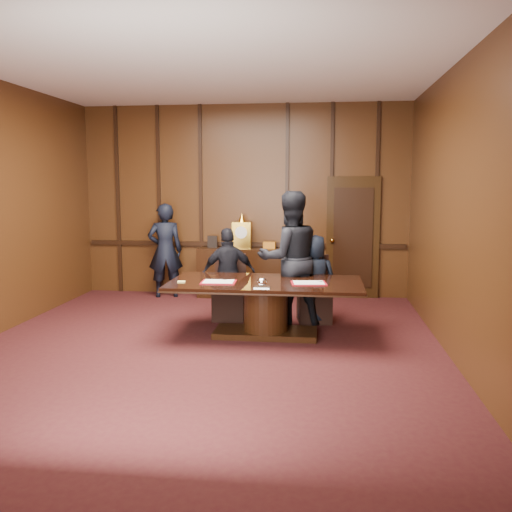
{
  "coord_description": "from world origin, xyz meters",
  "views": [
    {
      "loc": [
        1.44,
        -6.43,
        2.09
      ],
      "look_at": [
        0.52,
        1.16,
        1.05
      ],
      "focal_mm": 38.0,
      "sensor_mm": 36.0,
      "label": 1
    }
  ],
  "objects_px": {
    "conference_table": "(266,299)",
    "witness_right": "(290,259)",
    "signatory_right": "(315,279)",
    "sideboard": "(242,271)",
    "witness_left": "(165,250)",
    "signatory_left": "(229,274)"
  },
  "relations": [
    {
      "from": "conference_table",
      "to": "witness_right",
      "type": "height_order",
      "value": "witness_right"
    },
    {
      "from": "witness_left",
      "to": "sideboard",
      "type": "bearing_deg",
      "value": 169.83
    },
    {
      "from": "conference_table",
      "to": "witness_left",
      "type": "distance_m",
      "value": 3.16
    },
    {
      "from": "conference_table",
      "to": "signatory_left",
      "type": "xyz_separation_m",
      "value": [
        -0.65,
        0.8,
        0.2
      ]
    },
    {
      "from": "sideboard",
      "to": "conference_table",
      "type": "xyz_separation_m",
      "value": [
        0.7,
        -2.5,
        0.02
      ]
    },
    {
      "from": "witness_right",
      "to": "signatory_right",
      "type": "bearing_deg",
      "value": -179.18
    },
    {
      "from": "witness_left",
      "to": "witness_right",
      "type": "height_order",
      "value": "witness_right"
    },
    {
      "from": "conference_table",
      "to": "witness_left",
      "type": "bearing_deg",
      "value": 131.79
    },
    {
      "from": "signatory_left",
      "to": "witness_left",
      "type": "relative_size",
      "value": 0.82
    },
    {
      "from": "conference_table",
      "to": "witness_right",
      "type": "xyz_separation_m",
      "value": [
        0.29,
        0.65,
        0.47
      ]
    },
    {
      "from": "sideboard",
      "to": "witness_left",
      "type": "height_order",
      "value": "witness_left"
    },
    {
      "from": "sideboard",
      "to": "signatory_right",
      "type": "bearing_deg",
      "value": -51.62
    },
    {
      "from": "conference_table",
      "to": "witness_left",
      "type": "height_order",
      "value": "witness_left"
    },
    {
      "from": "sideboard",
      "to": "signatory_right",
      "type": "xyz_separation_m",
      "value": [
        1.35,
        -1.7,
        0.18
      ]
    },
    {
      "from": "signatory_right",
      "to": "witness_right",
      "type": "height_order",
      "value": "witness_right"
    },
    {
      "from": "conference_table",
      "to": "signatory_left",
      "type": "distance_m",
      "value": 1.05
    },
    {
      "from": "signatory_right",
      "to": "witness_right",
      "type": "relative_size",
      "value": 0.67
    },
    {
      "from": "sideboard",
      "to": "signatory_left",
      "type": "bearing_deg",
      "value": -88.48
    },
    {
      "from": "sideboard",
      "to": "witness_right",
      "type": "height_order",
      "value": "witness_right"
    },
    {
      "from": "signatory_right",
      "to": "witness_right",
      "type": "bearing_deg",
      "value": 23.95
    },
    {
      "from": "sideboard",
      "to": "witness_left",
      "type": "distance_m",
      "value": 1.45
    },
    {
      "from": "sideboard",
      "to": "witness_right",
      "type": "bearing_deg",
      "value": -61.99
    }
  ]
}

